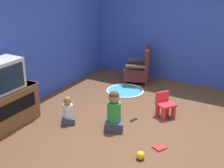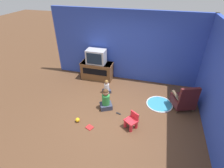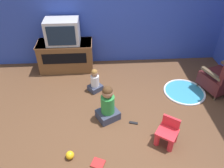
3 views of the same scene
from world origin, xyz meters
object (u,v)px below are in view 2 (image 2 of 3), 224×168
(tv_cabinet, at_px, (97,70))
(book, at_px, (90,127))
(child_watching_center, at_px, (107,87))
(toy_ball, at_px, (78,120))
(yellow_kid_chair, at_px, (131,122))
(black_armchair, at_px, (184,100))
(child_watching_left, at_px, (106,100))
(remote_control, at_px, (118,114))
(television, at_px, (96,57))

(tv_cabinet, bearing_deg, book, -75.18)
(tv_cabinet, xyz_separation_m, book, (0.69, -2.62, -0.34))
(child_watching_center, relative_size, book, 2.20)
(toy_ball, bearing_deg, yellow_kid_chair, 7.71)
(tv_cabinet, xyz_separation_m, toy_ball, (0.28, -2.48, -0.29))
(black_armchair, relative_size, book, 3.74)
(child_watching_left, height_order, remote_control, child_watching_left)
(black_armchair, xyz_separation_m, toy_ball, (-2.90, -1.41, -0.27))
(toy_ball, bearing_deg, child_watching_left, 52.68)
(toy_ball, xyz_separation_m, remote_control, (1.05, 0.63, -0.05))
(remote_control, bearing_deg, child_watching_center, -39.88)
(television, bearing_deg, tv_cabinet, 90.00)
(tv_cabinet, bearing_deg, television, -90.00)
(book, bearing_deg, remote_control, -106.20)
(television, distance_m, book, 2.84)
(television, bearing_deg, book, -75.03)
(child_watching_center, bearing_deg, remote_control, -93.52)
(toy_ball, distance_m, book, 0.44)
(book, xyz_separation_m, remote_control, (0.63, 0.76, -0.00))
(yellow_kid_chair, relative_size, remote_control, 2.90)
(tv_cabinet, bearing_deg, remote_control, -54.52)
(tv_cabinet, height_order, television, television)
(black_armchair, relative_size, yellow_kid_chair, 1.91)
(toy_ball, bearing_deg, black_armchair, 25.92)
(child_watching_center, height_order, toy_ball, child_watching_center)
(yellow_kid_chair, bearing_deg, book, -127.77)
(tv_cabinet, relative_size, yellow_kid_chair, 2.70)
(tv_cabinet, xyz_separation_m, television, (0.00, -0.03, 0.59))
(toy_ball, xyz_separation_m, book, (0.41, -0.13, -0.05))
(television, bearing_deg, toy_ball, -83.53)
(black_armchair, height_order, child_watching_left, black_armchair)
(tv_cabinet, xyz_separation_m, remote_control, (1.32, -1.86, -0.34))
(television, relative_size, toy_ball, 5.62)
(child_watching_center, height_order, remote_control, child_watching_center)
(toy_ball, bearing_deg, remote_control, 30.93)
(black_armchair, bearing_deg, tv_cabinet, -39.18)
(black_armchair, bearing_deg, book, 11.25)
(black_armchair, relative_size, child_watching_center, 1.70)
(toy_ball, relative_size, book, 0.55)
(book, bearing_deg, tv_cabinet, -51.61)
(child_watching_center, bearing_deg, tv_cabinet, 89.33)
(tv_cabinet, height_order, black_armchair, black_armchair)
(remote_control, bearing_deg, book, 66.24)
(yellow_kid_chair, bearing_deg, child_watching_center, 163.72)
(child_watching_left, bearing_deg, black_armchair, -12.71)
(yellow_kid_chair, distance_m, book, 1.15)
(television, distance_m, child_watching_left, 1.99)
(black_armchair, distance_m, toy_ball, 3.24)
(television, distance_m, toy_ball, 2.63)
(yellow_kid_chair, relative_size, toy_ball, 3.58)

